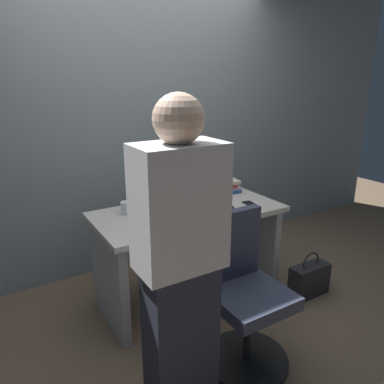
{
  "coord_description": "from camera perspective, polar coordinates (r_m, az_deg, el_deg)",
  "views": [
    {
      "loc": [
        -1.32,
        -2.22,
        1.69
      ],
      "look_at": [
        0.0,
        -0.05,
        0.9
      ],
      "focal_mm": 34.28,
      "sensor_mm": 36.0,
      "label": 1
    }
  ],
  "objects": [
    {
      "name": "monitor",
      "position": [
        2.76,
        -2.58,
        2.93
      ],
      "size": [
        0.54,
        0.16,
        0.46
      ],
      "color": "silver",
      "rests_on": "desk"
    },
    {
      "name": "cell_phone",
      "position": [
        2.89,
        9.07,
        -1.87
      ],
      "size": [
        0.09,
        0.15,
        0.01
      ],
      "primitive_type": "cube",
      "rotation": [
        0.0,
        0.0,
        -0.14
      ],
      "color": "black",
      "rests_on": "desk"
    },
    {
      "name": "person_at_desk",
      "position": [
        1.75,
        -1.86,
        -11.78
      ],
      "size": [
        0.4,
        0.24,
        1.64
      ],
      "color": "#262838",
      "rests_on": "ground"
    },
    {
      "name": "cup_by_monitor",
      "position": [
        2.69,
        -10.24,
        -2.44
      ],
      "size": [
        0.08,
        0.08,
        0.09
      ],
      "primitive_type": "cylinder",
      "color": "silver",
      "rests_on": "desk"
    },
    {
      "name": "cup_near_keyboard",
      "position": [
        2.43,
        -8.03,
        -4.34
      ],
      "size": [
        0.08,
        0.08,
        0.1
      ],
      "primitive_type": "cylinder",
      "color": "silver",
      "rests_on": "desk"
    },
    {
      "name": "handbag",
      "position": [
        3.19,
        17.76,
        -12.81
      ],
      "size": [
        0.34,
        0.14,
        0.38
      ],
      "color": "#262628",
      "rests_on": "ground"
    },
    {
      "name": "desk",
      "position": [
        2.84,
        -0.53,
        -7.17
      ],
      "size": [
        1.41,
        0.69,
        0.75
      ],
      "color": "beige",
      "rests_on": "ground"
    },
    {
      "name": "book_stack",
      "position": [
        3.14,
        5.49,
        0.87
      ],
      "size": [
        0.22,
        0.17,
        0.11
      ],
      "color": "#3359A5",
      "rests_on": "desk"
    },
    {
      "name": "office_chair",
      "position": [
        2.32,
        7.98,
        -15.88
      ],
      "size": [
        0.52,
        0.52,
        0.94
      ],
      "color": "black",
      "rests_on": "ground"
    },
    {
      "name": "ground_plane",
      "position": [
        3.09,
        -0.5,
        -15.91
      ],
      "size": [
        9.0,
        9.0,
        0.0
      ],
      "primitive_type": "plane",
      "color": "brown"
    },
    {
      "name": "mouse",
      "position": [
        2.76,
        5.83,
        -2.35
      ],
      "size": [
        0.06,
        0.1,
        0.03
      ],
      "primitive_type": "ellipsoid",
      "color": "black",
      "rests_on": "desk"
    },
    {
      "name": "wall_back",
      "position": [
        3.34,
        -8.19,
        13.87
      ],
      "size": [
        6.4,
        0.1,
        3.0
      ],
      "primitive_type": "cube",
      "color": "gray",
      "rests_on": "ground"
    },
    {
      "name": "keyboard",
      "position": [
        2.62,
        0.41,
        -3.52
      ],
      "size": [
        0.43,
        0.13,
        0.02
      ],
      "primitive_type": "cube",
      "rotation": [
        0.0,
        0.0,
        -0.01
      ],
      "color": "#262626",
      "rests_on": "desk"
    }
  ]
}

